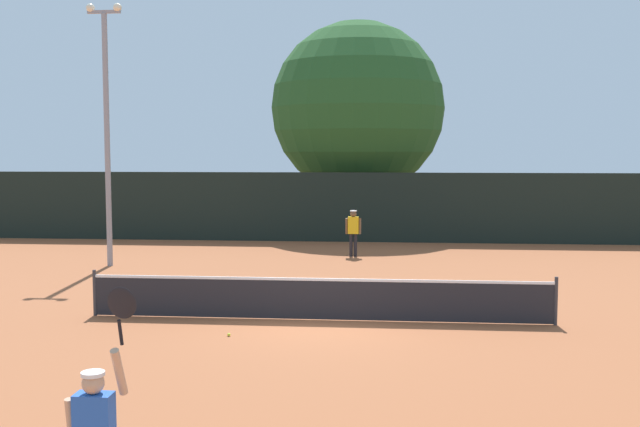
% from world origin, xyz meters
% --- Properties ---
extents(ground_plane, '(120.00, 120.00, 0.00)m').
position_xyz_m(ground_plane, '(0.00, 0.00, 0.00)').
color(ground_plane, '#9E5633').
extents(tennis_net, '(10.52, 0.08, 1.07)m').
position_xyz_m(tennis_net, '(0.00, 0.00, 0.51)').
color(tennis_net, '#232328').
rests_on(tennis_net, ground).
extents(perimeter_fence, '(38.73, 0.12, 2.91)m').
position_xyz_m(perimeter_fence, '(0.00, 14.41, 1.46)').
color(perimeter_fence, black).
rests_on(perimeter_fence, ground).
extents(player_serving, '(0.67, 0.39, 2.46)m').
position_xyz_m(player_serving, '(-1.40, -9.32, 1.07)').
color(player_serving, blue).
rests_on(player_serving, ground).
extents(player_receiving, '(0.57, 0.25, 1.68)m').
position_xyz_m(player_receiving, '(0.32, 10.11, 1.03)').
color(player_receiving, yellow).
rests_on(player_receiving, ground).
extents(tennis_ball, '(0.07, 0.07, 0.07)m').
position_xyz_m(tennis_ball, '(-1.72, -1.61, 0.03)').
color(tennis_ball, '#CCE033').
rests_on(tennis_ball, ground).
extents(light_pole, '(1.18, 0.28, 8.57)m').
position_xyz_m(light_pole, '(-7.65, 7.25, 4.85)').
color(light_pole, gray).
rests_on(light_pole, ground).
extents(large_tree, '(8.18, 8.18, 9.91)m').
position_xyz_m(large_tree, '(0.12, 18.84, 5.81)').
color(large_tree, brown).
rests_on(large_tree, ground).
extents(parked_car_near, '(2.23, 4.34, 1.69)m').
position_xyz_m(parked_car_near, '(-3.36, 23.27, 0.78)').
color(parked_car_near, black).
rests_on(parked_car_near, ground).
extents(parked_car_mid, '(2.12, 4.30, 1.69)m').
position_xyz_m(parked_car_mid, '(6.79, 21.97, 0.78)').
color(parked_car_mid, black).
rests_on(parked_car_mid, ground).
extents(parked_car_far, '(2.00, 4.24, 1.69)m').
position_xyz_m(parked_car_far, '(10.40, 20.66, 0.78)').
color(parked_car_far, black).
rests_on(parked_car_far, ground).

